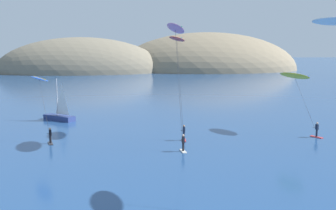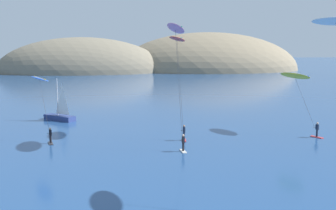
# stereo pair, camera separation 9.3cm
# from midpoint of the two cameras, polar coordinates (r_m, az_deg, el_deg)

# --- Properties ---
(headland_island) EXTENTS (115.59, 51.60, 29.75)m
(headland_island) POSITION_cam_midpoint_polar(r_m,az_deg,el_deg) (164.28, 0.22, 4.69)
(headland_island) COLOR #7A705B
(headland_island) RESTS_ON ground
(sailboat_near) EXTENTS (5.20, 4.52, 5.70)m
(sailboat_near) POSITION_cam_midpoint_polar(r_m,az_deg,el_deg) (59.44, -14.76, -1.38)
(sailboat_near) COLOR navy
(sailboat_near) RESTS_ON ground
(kitesurfer_red) EXTENTS (1.98, 6.33, 11.25)m
(kitesurfer_red) POSITION_cam_midpoint_polar(r_m,az_deg,el_deg) (47.35, 1.23, 7.85)
(kitesurfer_red) COLOR red
(kitesurfer_red) RESTS_ON ground
(kitesurfer_pink) EXTENTS (2.02, 6.11, 12.47)m
(kitesurfer_pink) POSITION_cam_midpoint_polar(r_m,az_deg,el_deg) (42.37, 1.02, 9.15)
(kitesurfer_pink) COLOR silver
(kitesurfer_pink) RESTS_ON ground
(kitesurfer_blue) EXTENTS (3.65, 7.08, 6.85)m
(kitesurfer_blue) POSITION_cam_midpoint_polar(r_m,az_deg,el_deg) (48.27, -17.00, 2.90)
(kitesurfer_blue) COLOR #2D2D33
(kitesurfer_blue) RESTS_ON ground
(kitesurfer_yellow) EXTENTS (3.46, 6.67, 7.10)m
(kitesurfer_yellow) POSITION_cam_midpoint_polar(r_m,az_deg,el_deg) (51.43, 16.91, 3.26)
(kitesurfer_yellow) COLOR red
(kitesurfer_yellow) RESTS_ON ground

